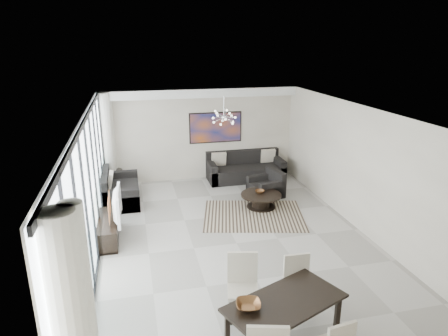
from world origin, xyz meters
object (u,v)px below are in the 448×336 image
object	(u,v)px
coffee_table	(261,200)
tv_console	(108,229)
television	(113,205)
dining_table	(285,306)
sofa_main	(245,170)

from	to	relation	value
coffee_table	tv_console	world-z (taller)	tv_console
television	dining_table	bearing A→B (deg)	-147.27
coffee_table	television	distance (m)	3.91
sofa_main	tv_console	bearing A→B (deg)	-142.33
sofa_main	coffee_table	bearing A→B (deg)	-95.77
sofa_main	television	xyz separation A→B (m)	(-3.98, -3.23, 0.52)
tv_console	sofa_main	bearing A→B (deg)	37.67
sofa_main	dining_table	world-z (taller)	sofa_main
coffee_table	dining_table	world-z (taller)	dining_table
tv_console	dining_table	distance (m)	4.79
tv_console	dining_table	size ratio (longest dim) A/B	0.78
tv_console	dining_table	xyz separation A→B (m)	(2.64, -3.98, 0.41)
television	dining_table	world-z (taller)	television
tv_console	coffee_table	bearing A→B (deg)	12.85
coffee_table	sofa_main	world-z (taller)	sofa_main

